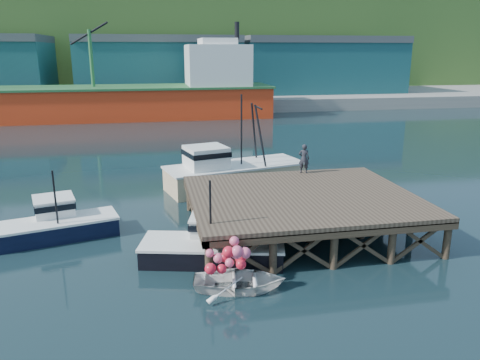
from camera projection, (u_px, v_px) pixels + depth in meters
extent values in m
plane|color=black|center=(202.00, 238.00, 24.82)|extent=(300.00, 300.00, 0.00)
cube|color=brown|center=(302.00, 196.00, 25.31)|extent=(12.00, 10.00, 0.25)
cube|color=#473828|center=(336.00, 234.00, 20.79)|extent=(12.00, 0.30, 0.35)
cylinder|color=#473828|center=(209.00, 263.00, 20.13)|extent=(0.36, 0.36, 2.60)
cylinder|color=#473828|center=(447.00, 243.00, 22.24)|extent=(0.36, 0.36, 2.60)
cylinder|color=#473828|center=(189.00, 198.00, 29.02)|extent=(0.36, 0.36, 2.60)
cylinder|color=#473828|center=(361.00, 188.00, 31.13)|extent=(0.36, 0.36, 2.60)
cube|color=gray|center=(160.00, 97.00, 90.77)|extent=(160.00, 40.00, 2.00)
cube|color=#195055|center=(160.00, 69.00, 84.57)|extent=(28.00, 16.00, 9.00)
cube|color=#195055|center=(317.00, 68.00, 90.13)|extent=(30.00, 16.00, 9.00)
cube|color=red|center=(81.00, 104.00, 67.42)|extent=(55.00, 9.50, 4.40)
cube|color=#26592D|center=(79.00, 88.00, 66.81)|extent=(55.50, 10.00, 0.30)
cube|color=silver|center=(217.00, 66.00, 69.71)|extent=(9.00, 9.00, 6.00)
cube|color=silver|center=(217.00, 43.00, 68.83)|extent=(5.00, 7.00, 1.20)
cylinder|color=black|center=(237.00, 31.00, 68.93)|extent=(0.70, 0.70, 2.50)
cube|color=#2D511E|center=(155.00, 45.00, 116.48)|extent=(220.00, 50.00, 22.00)
cube|color=black|center=(58.00, 230.00, 24.78)|extent=(6.37, 3.65, 0.93)
cube|color=silver|center=(57.00, 221.00, 24.65)|extent=(6.50, 3.72, 0.12)
cube|color=silver|center=(54.00, 207.00, 25.47)|extent=(2.40, 2.40, 0.93)
cube|color=black|center=(54.00, 203.00, 25.41)|extent=(2.53, 2.53, 0.31)
cylinder|color=black|center=(55.00, 198.00, 23.74)|extent=(0.10, 0.10, 2.90)
cube|color=black|center=(213.00, 252.00, 22.07)|extent=(6.94, 3.89, 0.91)
cube|color=silver|center=(212.00, 242.00, 21.94)|extent=(7.08, 3.97, 0.12)
cube|color=silver|center=(215.00, 225.00, 22.96)|extent=(2.63, 2.63, 0.91)
cube|color=black|center=(215.00, 221.00, 22.91)|extent=(2.77, 2.77, 0.30)
cylinder|color=black|center=(210.00, 215.00, 20.89)|extent=(0.10, 0.10, 3.23)
sphere|color=#E6557B|center=(217.00, 265.00, 19.19)|extent=(0.42, 0.42, 0.42)
sphere|color=#E6557B|center=(238.00, 257.00, 19.49)|extent=(0.42, 0.42, 0.42)
sphere|color=red|center=(230.00, 258.00, 18.89)|extent=(0.42, 0.42, 0.42)
cube|color=beige|center=(235.00, 177.00, 33.90)|extent=(10.38, 5.72, 1.61)
cube|color=silver|center=(235.00, 165.00, 33.68)|extent=(10.60, 5.94, 0.13)
cube|color=silver|center=(204.00, 156.00, 33.06)|extent=(3.22, 3.09, 1.61)
cube|color=black|center=(204.00, 151.00, 32.97)|extent=(3.33, 3.20, 0.36)
cylinder|color=black|center=(241.00, 132.00, 33.13)|extent=(0.12, 0.12, 5.37)
imported|color=white|center=(240.00, 281.00, 19.41)|extent=(4.26, 3.36, 0.80)
imported|color=#212129|center=(304.00, 159.00, 29.48)|extent=(0.79, 0.67, 1.85)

